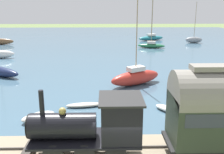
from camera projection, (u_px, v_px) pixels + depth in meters
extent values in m
cube|color=#426075|center=(109.00, 43.00, 54.39)|extent=(80.00, 80.00, 0.01)
cube|color=#4C4742|center=(118.00, 147.00, 14.01)|extent=(0.07, 54.88, 0.12)
cylinder|color=black|center=(115.00, 137.00, 13.85)|extent=(0.12, 1.03, 1.03)
cylinder|color=black|center=(87.00, 138.00, 13.82)|extent=(0.12, 1.03, 1.03)
cylinder|color=black|center=(59.00, 138.00, 13.78)|extent=(0.12, 1.03, 1.03)
cube|color=black|center=(86.00, 138.00, 12.91)|extent=(2.16, 5.32, 0.12)
cylinder|color=black|center=(63.00, 126.00, 12.70)|extent=(1.26, 3.19, 1.26)
cylinder|color=black|center=(29.00, 126.00, 12.66)|extent=(1.20, 0.08, 1.20)
cylinder|color=black|center=(42.00, 102.00, 12.35)|extent=(0.24, 0.24, 1.19)
sphere|color=tan|center=(62.00, 111.00, 12.49)|extent=(0.36, 0.36, 0.36)
cube|color=black|center=(121.00, 119.00, 12.67)|extent=(2.06, 1.86, 1.96)
cube|color=#282828|center=(121.00, 99.00, 12.40)|extent=(2.26, 2.10, 0.10)
cube|color=#2D2823|center=(27.00, 153.00, 13.04)|extent=(1.96, 0.44, 0.32)
cylinder|color=black|center=(212.00, 139.00, 14.01)|extent=(0.12, 0.76, 0.76)
cylinder|color=black|center=(189.00, 139.00, 13.98)|extent=(0.12, 0.76, 0.76)
ellipsoid|color=gray|center=(194.00, 40.00, 55.07)|extent=(1.42, 3.54, 1.27)
cylinder|color=#9E8460|center=(195.00, 20.00, 53.96)|extent=(0.10, 0.10, 7.08)
ellipsoid|color=#236B42|center=(151.00, 46.00, 48.71)|extent=(2.53, 5.20, 0.80)
cylinder|color=#9E8460|center=(152.00, 22.00, 47.55)|extent=(0.10, 0.10, 7.93)
cube|color=silver|center=(151.00, 42.00, 48.55)|extent=(1.16, 1.66, 0.45)
ellipsoid|color=#1E707A|center=(151.00, 38.00, 59.01)|extent=(3.81, 6.36, 1.00)
cylinder|color=#9E8460|center=(152.00, 17.00, 57.77)|extent=(0.10, 0.10, 8.27)
cube|color=silver|center=(151.00, 35.00, 58.81)|extent=(1.61, 2.09, 0.45)
ellipsoid|color=#B72D23|center=(136.00, 78.00, 26.21)|extent=(4.22, 5.71, 1.41)
cylinder|color=#9E8460|center=(137.00, 34.00, 25.05)|extent=(0.10, 0.10, 7.30)
cube|color=silver|center=(136.00, 69.00, 25.96)|extent=(1.66, 1.95, 0.45)
ellipsoid|color=beige|center=(38.00, 117.00, 18.17)|extent=(2.27, 2.55, 0.54)
ellipsoid|color=beige|center=(197.00, 98.00, 21.92)|extent=(1.08, 1.97, 0.45)
ellipsoid|color=silver|center=(172.00, 110.00, 19.46)|extent=(2.74, 2.61, 0.40)
ellipsoid|color=#B7B2A3|center=(84.00, 105.00, 20.61)|extent=(1.15, 2.92, 0.31)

